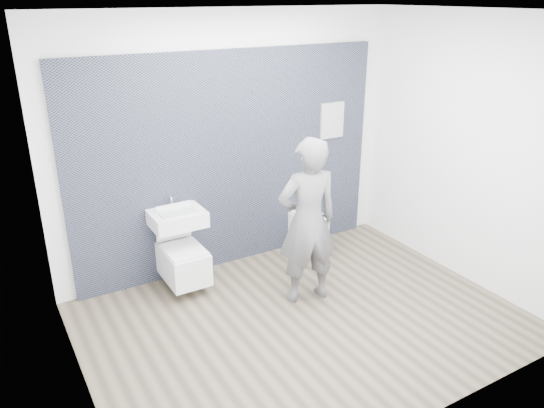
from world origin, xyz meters
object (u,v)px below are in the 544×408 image
washbasin (177,218)px  toilet_square (183,261)px  toilet_rounded (311,227)px  visitor (308,222)px

washbasin → toilet_square: bearing=-90.0°
washbasin → toilet_rounded: washbasin is taller
toilet_rounded → washbasin: bearing=177.7°
visitor → washbasin: bearing=-32.1°
toilet_rounded → visitor: bearing=-127.0°
washbasin → toilet_square: size_ratio=0.69×
toilet_square → toilet_rounded: (1.63, 0.02, 0.02)m
toilet_square → toilet_rounded: size_ratio=1.47×
washbasin → toilet_square: (-0.00, -0.08, -0.46)m
toilet_square → toilet_rounded: toilet_square is taller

